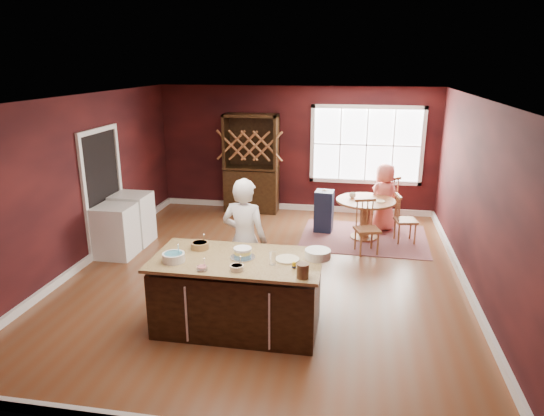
{
  "coord_description": "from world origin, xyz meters",
  "views": [
    {
      "loc": [
        1.29,
        -6.85,
        3.2
      ],
      "look_at": [
        0.07,
        0.1,
        1.05
      ],
      "focal_mm": 32.0,
      "sensor_mm": 36.0,
      "label": 1
    }
  ],
  "objects": [
    {
      "name": "room_shell",
      "position": [
        0.0,
        0.0,
        1.35
      ],
      "size": [
        7.0,
        7.0,
        7.0
      ],
      "color": "brown",
      "rests_on": "ground"
    },
    {
      "name": "window",
      "position": [
        1.5,
        3.47,
        1.5
      ],
      "size": [
        2.36,
        0.1,
        1.66
      ],
      "primitive_type": null,
      "color": "white",
      "rests_on": "room_shell"
    },
    {
      "name": "doorway",
      "position": [
        -2.97,
        0.6,
        1.02
      ],
      "size": [
        0.08,
        1.26,
        2.13
      ],
      "primitive_type": null,
      "color": "white",
      "rests_on": "room_shell"
    },
    {
      "name": "kitchen_island",
      "position": [
        -0.06,
        -1.61,
        0.44
      ],
      "size": [
        2.04,
        1.07,
        0.92
      ],
      "color": "black",
      "rests_on": "ground"
    },
    {
      "name": "dining_table",
      "position": [
        1.51,
        1.88,
        0.53
      ],
      "size": [
        1.09,
        1.09,
        0.75
      ],
      "color": "brown",
      "rests_on": "ground"
    },
    {
      "name": "baker",
      "position": [
        -0.13,
        -0.87,
        0.87
      ],
      "size": [
        0.7,
        0.52,
        1.74
      ],
      "primitive_type": "imported",
      "rotation": [
        0.0,
        0.0,
        2.98
      ],
      "color": "silver",
      "rests_on": "ground"
    },
    {
      "name": "layer_cake",
      "position": [
        0.01,
        -1.57,
        0.98
      ],
      "size": [
        0.31,
        0.31,
        0.12
      ],
      "primitive_type": null,
      "color": "white",
      "rests_on": "kitchen_island"
    },
    {
      "name": "bowl_blue",
      "position": [
        -0.77,
        -1.82,
        0.97
      ],
      "size": [
        0.27,
        0.27,
        0.1
      ],
      "primitive_type": "cylinder",
      "color": "silver",
      "rests_on": "kitchen_island"
    },
    {
      "name": "bowl_yellow",
      "position": [
        -0.59,
        -1.38,
        0.96
      ],
      "size": [
        0.23,
        0.23,
        0.08
      ],
      "primitive_type": "cylinder",
      "color": "olive",
      "rests_on": "kitchen_island"
    },
    {
      "name": "bowl_pink",
      "position": [
        -0.37,
        -2.01,
        0.94
      ],
      "size": [
        0.13,
        0.13,
        0.05
      ],
      "primitive_type": "cylinder",
      "color": "silver",
      "rests_on": "kitchen_island"
    },
    {
      "name": "bowl_olive",
      "position": [
        0.02,
        -1.94,
        0.95
      ],
      "size": [
        0.16,
        0.16,
        0.06
      ],
      "primitive_type": "cylinder",
      "color": "beige",
      "rests_on": "kitchen_island"
    },
    {
      "name": "drinking_glass",
      "position": [
        0.4,
        -1.71,
        1.0
      ],
      "size": [
        0.08,
        0.08,
        0.16
      ],
      "primitive_type": "cylinder",
      "color": "silver",
      "rests_on": "kitchen_island"
    },
    {
      "name": "dinner_plate",
      "position": [
        0.55,
        -1.55,
        0.93
      ],
      "size": [
        0.29,
        0.29,
        0.02
      ],
      "primitive_type": "cylinder",
      "color": "beige",
      "rests_on": "kitchen_island"
    },
    {
      "name": "white_tub",
      "position": [
        0.9,
        -1.43,
        0.97
      ],
      "size": [
        0.31,
        0.31,
        0.11
      ],
      "primitive_type": "cylinder",
      "color": "white",
      "rests_on": "kitchen_island"
    },
    {
      "name": "stoneware_crock",
      "position": [
        0.78,
        -2.01,
        1.0
      ],
      "size": [
        0.14,
        0.14,
        0.16
      ],
      "primitive_type": "cylinder",
      "color": "brown",
      "rests_on": "kitchen_island"
    },
    {
      "name": "toy_figurine",
      "position": [
        0.66,
        -1.78,
        0.96
      ],
      "size": [
        0.05,
        0.05,
        0.08
      ],
      "primitive_type": null,
      "color": "yellow",
      "rests_on": "kitchen_island"
    },
    {
      "name": "rug",
      "position": [
        1.51,
        1.88,
        0.01
      ],
      "size": [
        2.36,
        1.85,
        0.01
      ],
      "primitive_type": "cube",
      "rotation": [
        0.0,
        0.0,
        -0.03
      ],
      "color": "brown",
      "rests_on": "ground"
    },
    {
      "name": "chair_east",
      "position": [
        2.24,
        1.8,
        0.46
      ],
      "size": [
        0.43,
        0.44,
        0.92
      ],
      "primitive_type": null,
      "rotation": [
        0.0,
        0.0,
        1.75
      ],
      "color": "brown",
      "rests_on": "ground"
    },
    {
      "name": "chair_south",
      "position": [
        1.54,
        1.14,
        0.47
      ],
      "size": [
        0.49,
        0.48,
        0.94
      ],
      "primitive_type": null,
      "rotation": [
        0.0,
        0.0,
        0.32
      ],
      "color": "#8E5D23",
      "rests_on": "ground"
    },
    {
      "name": "chair_north",
      "position": [
        1.89,
        2.65,
        0.53
      ],
      "size": [
        0.61,
        0.61,
        1.05
      ],
      "primitive_type": null,
      "rotation": [
        0.0,
        0.0,
        3.83
      ],
      "color": "brown",
      "rests_on": "ground"
    },
    {
      "name": "seated_woman",
      "position": [
        1.87,
        2.41,
        0.67
      ],
      "size": [
        0.78,
        0.73,
        1.33
      ],
      "primitive_type": "imported",
      "rotation": [
        0.0,
        0.0,
        3.77
      ],
      "color": "#EC7368",
      "rests_on": "ground"
    },
    {
      "name": "high_chair",
      "position": [
        0.73,
        2.14,
        0.42
      ],
      "size": [
        0.37,
        0.37,
        0.85
      ],
      "primitive_type": null,
      "rotation": [
        0.0,
        0.0,
        -0.08
      ],
      "color": "black",
      "rests_on": "ground"
    },
    {
      "name": "toddler",
      "position": [
        0.76,
        2.23,
        0.81
      ],
      "size": [
        0.18,
        0.14,
        0.26
      ],
      "primitive_type": null,
      "color": "#8CA5BF",
      "rests_on": "high_chair"
    },
    {
      "name": "table_plate",
      "position": [
        1.77,
        1.79,
        0.76
      ],
      "size": [
        0.19,
        0.19,
        0.01
      ],
      "primitive_type": "cylinder",
      "color": "beige",
      "rests_on": "dining_table"
    },
    {
      "name": "table_cup",
      "position": [
        1.27,
        1.97,
        0.8
      ],
      "size": [
        0.13,
        0.13,
        0.1
      ],
      "primitive_type": "imported",
      "rotation": [
        0.0,
        0.0,
        -0.06
      ],
      "color": "silver",
      "rests_on": "dining_table"
    },
    {
      "name": "hutch",
      "position": [
        -0.93,
        3.22,
        1.06
      ],
      "size": [
        1.16,
        0.48,
        2.13
      ],
      "primitive_type": "cube",
      "color": "#3E1E11",
      "rests_on": "ground"
    },
    {
      "name": "washer",
      "position": [
        -2.64,
        0.28,
        0.44
      ],
      "size": [
        0.61,
        0.59,
        0.88
      ],
      "primitive_type": "cube",
      "color": "silver",
      "rests_on": "ground"
    },
    {
      "name": "dryer",
      "position": [
        -2.64,
        0.92,
        0.46
      ],
      "size": [
        0.63,
        0.61,
        0.92
      ],
      "primitive_type": "cube",
      "color": "white",
      "rests_on": "ground"
    }
  ]
}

